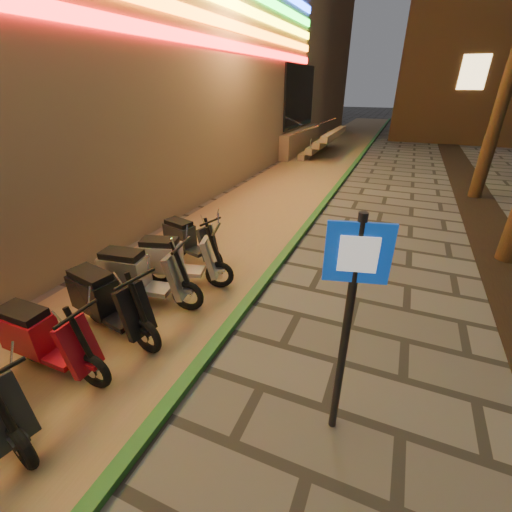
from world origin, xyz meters
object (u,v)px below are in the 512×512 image
at_px(pedestrian_sign, 350,305).
at_px(scooter_7, 106,301).
at_px(scooter_10, 188,239).
at_px(scooter_6, 43,339).
at_px(scooter_8, 140,276).
at_px(scooter_9, 175,260).

height_order(pedestrian_sign, scooter_7, pedestrian_sign).
bearing_deg(scooter_10, scooter_6, -74.31).
relative_size(scooter_6, scooter_8, 0.92).
xyz_separation_m(pedestrian_sign, scooter_6, (-3.67, -0.61, -1.13)).
xyz_separation_m(pedestrian_sign, scooter_7, (-3.51, 0.33, -1.10)).
bearing_deg(scooter_6, scooter_7, 80.38).
bearing_deg(pedestrian_sign, scooter_6, 175.52).
xyz_separation_m(pedestrian_sign, scooter_9, (-3.35, 1.87, -1.11)).
bearing_deg(scooter_8, scooter_9, 66.25).
bearing_deg(pedestrian_sign, scooter_8, 148.50).
bearing_deg(scooter_7, scooter_10, 105.30).
bearing_deg(scooter_10, scooter_7, -70.49).
bearing_deg(scooter_10, pedestrian_sign, -22.53).
bearing_deg(scooter_7, scooter_6, -88.74).
xyz_separation_m(scooter_6, scooter_8, (0.12, 1.73, 0.04)).
distance_m(pedestrian_sign, scooter_7, 3.69).
distance_m(scooter_6, scooter_10, 3.45).
bearing_deg(scooter_9, scooter_8, -121.30).
xyz_separation_m(scooter_8, scooter_9, (0.20, 0.74, -0.02)).
xyz_separation_m(scooter_6, scooter_9, (0.32, 2.48, 0.02)).
distance_m(scooter_8, scooter_10, 1.72).
height_order(scooter_9, scooter_10, scooter_9).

